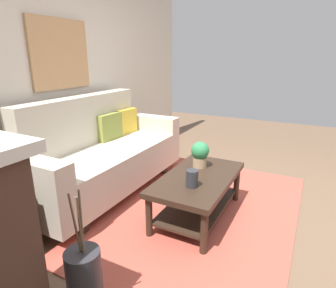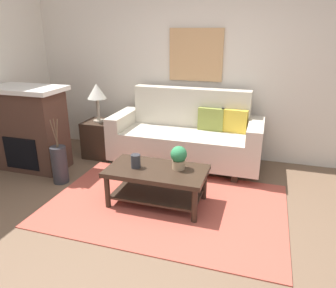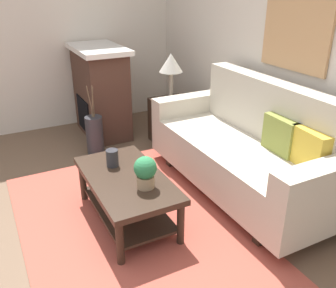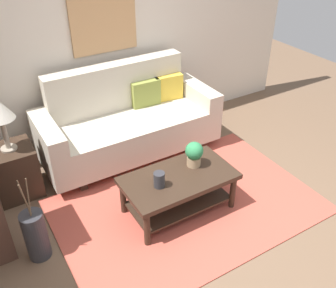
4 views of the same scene
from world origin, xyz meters
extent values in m
plane|color=brown|center=(0.00, 0.00, 0.00)|extent=(9.32, 9.32, 0.00)
cube|color=beige|center=(0.00, 2.25, 1.35)|extent=(5.32, 0.10, 2.70)
cube|color=#B24C3D|center=(0.00, 0.50, 0.01)|extent=(2.62, 1.74, 0.01)
cube|color=beige|center=(-0.08, 1.65, 0.32)|extent=(1.70, 0.84, 0.40)
cube|color=beige|center=(-0.08, 1.97, 0.80)|extent=(1.70, 0.20, 0.56)
cube|color=beige|center=(-1.03, 1.65, 0.42)|extent=(0.20, 0.84, 0.60)
cube|color=beige|center=(0.88, 1.65, 0.42)|extent=(0.20, 0.84, 0.60)
cube|color=#332319|center=(-0.83, 1.65, 0.06)|extent=(0.08, 0.74, 0.12)
cube|color=#332319|center=(0.68, 1.65, 0.06)|extent=(0.08, 0.74, 0.12)
cube|color=olive|center=(0.25, 1.83, 0.68)|extent=(0.37, 0.14, 0.32)
cube|color=gold|center=(0.57, 1.83, 0.68)|extent=(0.37, 0.16, 0.32)
cube|color=#332319|center=(-0.11, 0.51, 0.41)|extent=(1.10, 0.60, 0.05)
cube|color=#332319|center=(-0.11, 0.51, 0.12)|extent=(0.98, 0.50, 0.02)
cylinder|color=#332319|center=(-0.60, 0.26, 0.19)|extent=(0.06, 0.06, 0.38)
cylinder|color=#332319|center=(0.38, 0.26, 0.19)|extent=(0.06, 0.06, 0.38)
cylinder|color=#332319|center=(-0.60, 0.76, 0.19)|extent=(0.06, 0.06, 0.38)
cylinder|color=#332319|center=(0.38, 0.76, 0.19)|extent=(0.06, 0.06, 0.38)
cylinder|color=#2D2D33|center=(-0.34, 0.48, 0.51)|extent=(0.11, 0.11, 0.15)
cylinder|color=tan|center=(0.12, 0.59, 0.48)|extent=(0.14, 0.14, 0.10)
sphere|color=#2E7E4A|center=(0.12, 0.59, 0.60)|extent=(0.18, 0.18, 0.18)
cube|color=#332319|center=(-1.43, 1.63, 0.28)|extent=(0.44, 0.44, 0.56)
cylinder|color=gray|center=(-1.43, 1.63, 0.57)|extent=(0.16, 0.16, 0.02)
cylinder|color=gray|center=(-1.43, 1.63, 0.74)|extent=(0.05, 0.05, 0.35)
cylinder|color=#2D2D33|center=(-1.48, 0.65, 0.24)|extent=(0.20, 0.20, 0.49)
cylinder|color=brown|center=(-1.46, 0.65, 0.67)|extent=(0.05, 0.04, 0.36)
cylinder|color=brown|center=(-1.49, 0.67, 0.67)|extent=(0.04, 0.02, 0.36)
cylinder|color=brown|center=(-1.49, 0.63, 0.67)|extent=(0.05, 0.05, 0.36)
cube|color=tan|center=(-0.08, 2.18, 1.53)|extent=(0.79, 0.03, 0.74)
camera|label=1|loc=(-2.41, -0.37, 1.51)|focal=30.32mm
camera|label=2|loc=(0.97, -2.51, 1.88)|focal=34.09mm
camera|label=3|loc=(2.41, -0.40, 1.93)|focal=39.19mm
camera|label=4|loc=(-1.69, -1.91, 2.70)|focal=40.62mm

